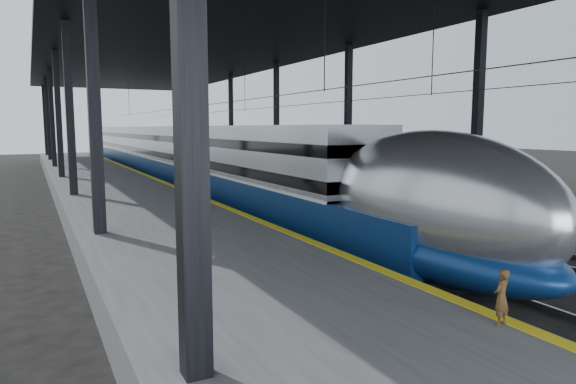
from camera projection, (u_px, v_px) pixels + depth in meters
ground at (354, 284)px, 13.73m from camera, size 160.00×160.00×0.00m
platform at (110, 191)px, 29.84m from camera, size 6.00×80.00×1.00m
yellow_strip at (158, 180)px, 31.02m from camera, size 0.30×80.00×0.01m
rails at (239, 190)px, 33.45m from camera, size 6.52×80.00×0.16m
canopy at (197, 45)px, 31.17m from camera, size 18.00×75.00×9.47m
tgv_train at (174, 157)px, 38.17m from camera, size 2.96×65.20×4.25m
second_train at (221, 155)px, 43.75m from camera, size 2.63×56.05×3.62m
child at (501, 297)px, 8.18m from camera, size 0.38×0.30×0.92m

